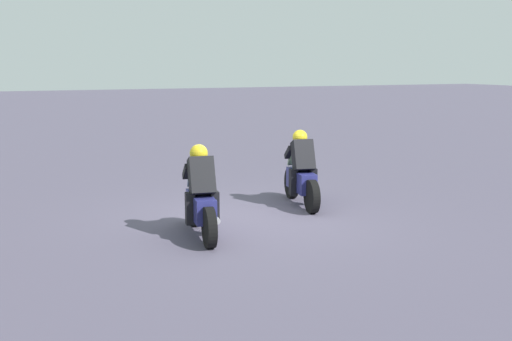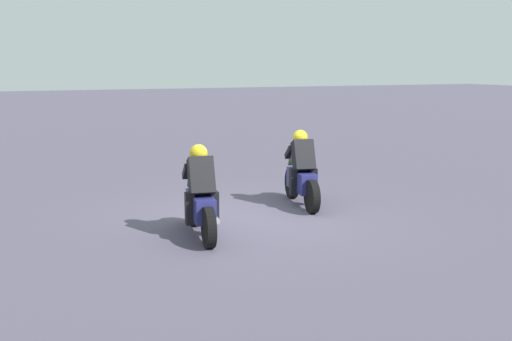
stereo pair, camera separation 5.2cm
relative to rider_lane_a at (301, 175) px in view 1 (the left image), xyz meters
name	(u,v)px [view 1 (the left image)]	position (x,y,z in m)	size (l,w,h in m)	color
ground_plane	(249,219)	(-0.60, 1.40, -0.62)	(120.00, 120.00, 0.00)	#4D475A
rider_lane_a	(301,175)	(0.00, 0.00, 0.00)	(2.03, 0.62, 1.51)	black
rider_lane_b	(201,199)	(-1.34, 2.58, 0.00)	(2.04, 0.60, 1.51)	black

